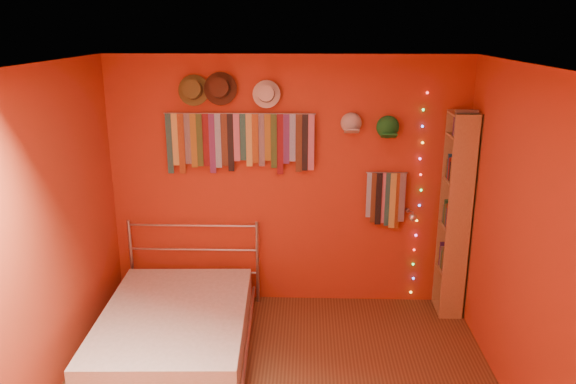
# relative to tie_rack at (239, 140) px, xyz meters

# --- Properties ---
(back_wall) EXTENTS (3.50, 0.02, 2.50)m
(back_wall) POSITION_rel_tie_rack_xyz_m (0.46, 0.07, -0.45)
(back_wall) COLOR #B0471C
(back_wall) RESTS_ON ground
(right_wall) EXTENTS (0.02, 3.50, 2.50)m
(right_wall) POSITION_rel_tie_rack_xyz_m (2.21, -1.68, -0.45)
(right_wall) COLOR #B0471C
(right_wall) RESTS_ON ground
(left_wall) EXTENTS (0.02, 3.50, 2.50)m
(left_wall) POSITION_rel_tie_rack_xyz_m (-1.29, -1.68, -0.45)
(left_wall) COLOR #B0471C
(left_wall) RESTS_ON ground
(ceiling) EXTENTS (3.50, 3.50, 0.02)m
(ceiling) POSITION_rel_tie_rack_xyz_m (0.46, -1.68, 0.80)
(ceiling) COLOR white
(ceiling) RESTS_ON back_wall
(tie_rack) EXTENTS (1.45, 0.03, 0.60)m
(tie_rack) POSITION_rel_tie_rack_xyz_m (0.00, 0.00, 0.00)
(tie_rack) COLOR #AEADB2
(tie_rack) RESTS_ON back_wall
(small_tie_rack) EXTENTS (0.40, 0.03, 0.58)m
(small_tie_rack) POSITION_rel_tie_rack_xyz_m (1.43, 0.00, -0.57)
(small_tie_rack) COLOR #AEADB2
(small_tie_rack) RESTS_ON back_wall
(fedora_olive) EXTENTS (0.29, 0.16, 0.29)m
(fedora_olive) POSITION_rel_tie_rack_xyz_m (-0.42, -0.03, 0.48)
(fedora_olive) COLOR brown
(fedora_olive) RESTS_ON back_wall
(fedora_brown) EXTENTS (0.31, 0.17, 0.31)m
(fedora_brown) POSITION_rel_tie_rack_xyz_m (-0.16, -0.03, 0.49)
(fedora_brown) COLOR #432518
(fedora_brown) RESTS_ON back_wall
(fedora_white) EXTENTS (0.26, 0.14, 0.26)m
(fedora_white) POSITION_rel_tie_rack_xyz_m (0.27, -0.03, 0.44)
(fedora_white) COLOR silver
(fedora_white) RESTS_ON back_wall
(cap_white) EXTENTS (0.19, 0.24, 0.19)m
(cap_white) POSITION_rel_tie_rack_xyz_m (1.07, 0.01, 0.16)
(cap_white) COLOR beige
(cap_white) RESTS_ON back_wall
(cap_green) EXTENTS (0.20, 0.25, 0.20)m
(cap_green) POSITION_rel_tie_rack_xyz_m (1.41, 0.01, 0.13)
(cap_green) COLOR #1B7B2E
(cap_green) RESTS_ON back_wall
(fairy_lights) EXTENTS (0.06, 0.02, 2.07)m
(fairy_lights) POSITION_rel_tie_rack_xyz_m (1.75, 0.03, -0.57)
(fairy_lights) COLOR #FF3333
(fairy_lights) RESTS_ON back_wall
(reading_lamp) EXTENTS (0.08, 0.33, 0.10)m
(reading_lamp) POSITION_rel_tie_rack_xyz_m (1.66, -0.19, -0.69)
(reading_lamp) COLOR #AEADB2
(reading_lamp) RESTS_ON back_wall
(bookshelf) EXTENTS (0.25, 0.34, 2.00)m
(bookshelf) POSITION_rel_tie_rack_xyz_m (2.11, -0.15, -0.68)
(bookshelf) COLOR #9A6745
(bookshelf) RESTS_ON ground
(bed) EXTENTS (1.39, 1.84, 0.88)m
(bed) POSITION_rel_tie_rack_xyz_m (-0.49, -0.96, -1.49)
(bed) COLOR #AEADB2
(bed) RESTS_ON ground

